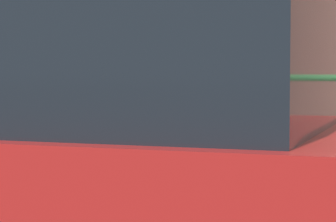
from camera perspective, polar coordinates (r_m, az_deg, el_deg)
The scene contains 5 objects.
parking_meter at distance 4.48m, azimuth 3.12°, elevation 1.26°, with size 0.15×0.16×1.52m.
pedestrian_at_meter at distance 4.89m, azimuth -2.96°, elevation 0.31°, with size 0.73×0.49×1.69m.
parked_sedan_red at distance 3.22m, azimuth -7.46°, elevation -5.32°, with size 4.61×1.84×1.76m.
background_railing at distance 6.86m, azimuth 9.99°, elevation 0.07°, with size 24.06×0.06×1.18m.
backdrop_wall at distance 10.37m, azimuth 13.31°, elevation 5.64°, with size 32.00×0.50×3.62m, color brown.
Camera 1 is at (1.13, -4.02, 1.35)m, focal length 76.30 mm.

